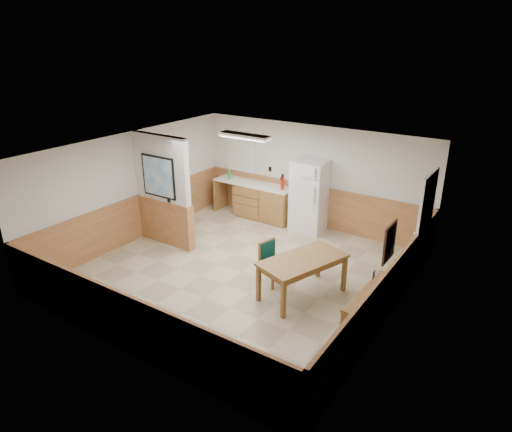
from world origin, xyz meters
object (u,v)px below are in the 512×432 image
Objects in this scene: dining_table at (303,263)px; fire_extinguisher at (282,183)px; dining_bench at (371,297)px; soap_bottle at (229,175)px; refrigerator at (309,196)px; dining_chair at (270,258)px.

fire_extinguisher reaches higher than dining_table.
dining_bench is 7.17× the size of soap_bottle.
fire_extinguisher is at bearing 144.50° from dining_bench.
fire_extinguisher is 1.70× the size of soap_bottle.
dining_bench is (2.56, -2.63, -0.53)m from refrigerator.
dining_bench is at bearing -53.24° from fire_extinguisher.
refrigerator is 3.71m from dining_bench.
soap_bottle is (-2.37, 0.00, 0.14)m from refrigerator.
dining_bench is 5.63m from soap_bottle.
dining_table is 1.08× the size of dining_bench.
soap_bottle is (-3.66, 2.73, 0.36)m from dining_table.
dining_chair is at bearing -168.64° from dining_table.
fire_extinguisher reaches higher than dining_chair.
dining_chair is 3.73× the size of soap_bottle.
refrigerator is 0.98× the size of dining_table.
dining_chair is 3.02m from fire_extinguisher.
soap_bottle is at bearing 162.42° from dining_table.
dining_table is 1.31m from dining_bench.
dining_bench is at bearing 23.56° from dining_table.
dining_chair is at bearing -42.12° from soap_bottle.
dining_table is 2.08× the size of dining_chair.
fire_extinguisher is at bearing 145.90° from dining_table.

